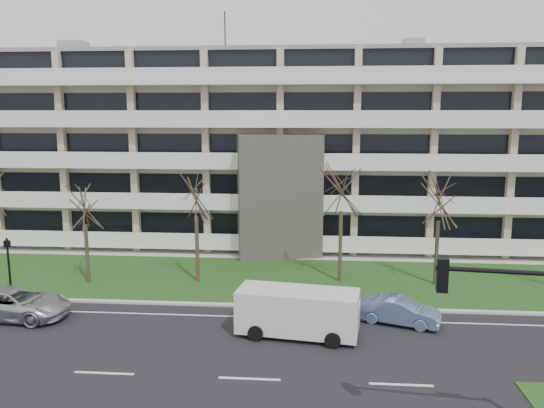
# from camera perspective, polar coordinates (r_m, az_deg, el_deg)

# --- Properties ---
(ground) EXTENTS (160.00, 160.00, 0.00)m
(ground) POSITION_cam_1_polar(r_m,az_deg,el_deg) (22.40, -2.44, -18.28)
(ground) COLOR black
(ground) RESTS_ON ground
(grass_verge) EXTENTS (90.00, 10.00, 0.06)m
(grass_verge) POSITION_cam_1_polar(r_m,az_deg,el_deg) (34.35, 0.19, -8.02)
(grass_verge) COLOR #214517
(grass_verge) RESTS_ON ground
(curb) EXTENTS (90.00, 0.35, 0.12)m
(curb) POSITION_cam_1_polar(r_m,az_deg,el_deg) (29.63, -0.55, -10.91)
(curb) COLOR #B2B2AD
(curb) RESTS_ON ground
(sidewalk) EXTENTS (90.00, 2.00, 0.08)m
(sidewalk) POSITION_cam_1_polar(r_m,az_deg,el_deg) (39.61, 0.79, -5.58)
(sidewalk) COLOR #B2B2AD
(sidewalk) RESTS_ON ground
(lane_edge_line) EXTENTS (90.00, 0.12, 0.01)m
(lane_edge_line) POSITION_cam_1_polar(r_m,az_deg,el_deg) (28.26, -0.82, -12.09)
(lane_edge_line) COLOR white
(lane_edge_line) RESTS_ON ground
(apartment_building) EXTENTS (60.50, 15.10, 18.75)m
(apartment_building) POSITION_cam_1_polar(r_m,az_deg,el_deg) (45.09, 1.37, 6.07)
(apartment_building) COLOR #B9A58F
(apartment_building) RESTS_ON ground
(silver_pickup) EXTENTS (5.81, 3.05, 1.56)m
(silver_pickup) POSITION_cam_1_polar(r_m,az_deg,el_deg) (30.97, -25.83, -9.58)
(silver_pickup) COLOR silver
(silver_pickup) RESTS_ON ground
(blue_sedan) EXTENTS (4.33, 2.65, 1.35)m
(blue_sedan) POSITION_cam_1_polar(r_m,az_deg,el_deg) (28.01, 13.46, -11.11)
(blue_sedan) COLOR #7B9CD6
(blue_sedan) RESTS_ON ground
(white_van) EXTENTS (5.99, 2.98, 2.23)m
(white_van) POSITION_cam_1_polar(r_m,az_deg,el_deg) (25.73, 2.96, -11.17)
(white_van) COLOR silver
(white_van) RESTS_ON ground
(pedestrian_signal) EXTENTS (0.35, 0.29, 3.32)m
(pedestrian_signal) POSITION_cam_1_polar(r_m,az_deg,el_deg) (34.92, -26.51, -5.22)
(pedestrian_signal) COLOR black
(pedestrian_signal) RESTS_ON ground
(tree_2) EXTENTS (3.34, 3.34, 6.67)m
(tree_2) POSITION_cam_1_polar(r_m,az_deg,el_deg) (34.37, -19.58, 0.26)
(tree_2) COLOR #382B21
(tree_2) RESTS_ON ground
(tree_3) EXTENTS (3.78, 3.78, 7.56)m
(tree_3) POSITION_cam_1_polar(r_m,az_deg,el_deg) (32.79, -8.21, 1.53)
(tree_3) COLOR #382B21
(tree_3) RESTS_ON ground
(tree_4) EXTENTS (4.04, 4.04, 8.08)m
(tree_4) POSITION_cam_1_polar(r_m,az_deg,el_deg) (32.73, 7.50, 2.24)
(tree_4) COLOR #382B21
(tree_4) RESTS_ON ground
(tree_5) EXTENTS (3.61, 3.61, 7.22)m
(tree_5) POSITION_cam_1_polar(r_m,az_deg,el_deg) (33.46, 17.58, 0.86)
(tree_5) COLOR #382B21
(tree_5) RESTS_ON ground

